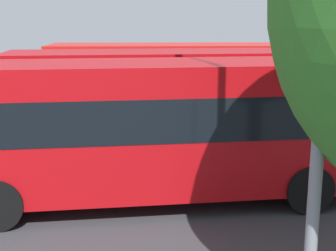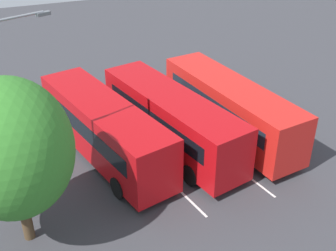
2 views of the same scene
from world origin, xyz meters
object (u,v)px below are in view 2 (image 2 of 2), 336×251
at_px(bus_far_left, 230,107).
at_px(street_lamp, 7,111).
at_px(pedestrian, 67,82).
at_px(depot_tree, 11,149).
at_px(bus_center_left, 171,119).
at_px(bus_center_right, 104,128).

bearing_deg(bus_far_left, street_lamp, 92.83).
distance_m(pedestrian, depot_tree, 13.53).
relative_size(pedestrian, street_lamp, 0.21).
height_order(bus_far_left, bus_center_left, same).
bearing_deg(depot_tree, bus_far_left, -70.21).
bearing_deg(pedestrian, depot_tree, -66.30).
xyz_separation_m(bus_far_left, bus_center_right, (0.36, 7.13, 0.00)).
bearing_deg(street_lamp, pedestrian, 49.48).
bearing_deg(depot_tree, bus_center_right, -44.69).
relative_size(bus_center_left, street_lamp, 1.21).
height_order(bus_center_left, depot_tree, depot_tree).
bearing_deg(street_lamp, bus_center_left, -4.83).
distance_m(street_lamp, depot_tree, 2.06).
height_order(bus_center_left, bus_center_right, same).
height_order(pedestrian, street_lamp, street_lamp).
distance_m(bus_center_left, bus_center_right, 3.57).
bearing_deg(depot_tree, street_lamp, -2.87).
relative_size(bus_center_left, bus_center_right, 1.00).
xyz_separation_m(bus_center_left, street_lamp, (-2.17, 7.94, 3.16)).
relative_size(bus_far_left, bus_center_right, 1.00).
bearing_deg(pedestrian, bus_center_left, -22.69).
relative_size(bus_center_right, depot_tree, 1.47).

